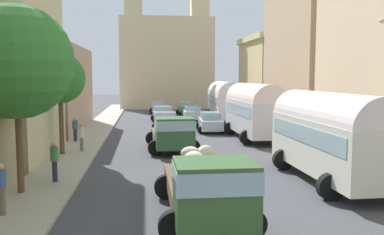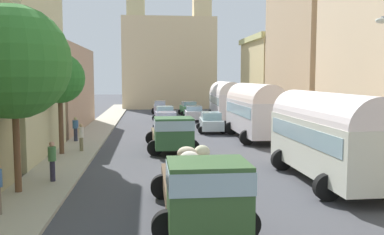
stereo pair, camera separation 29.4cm
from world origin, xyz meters
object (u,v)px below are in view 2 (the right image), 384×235
object	(u,v)px
cargo_truck_1	(172,132)
parked_bus_2	(226,99)
car_2	(160,107)
car_1	(165,114)
car_4	(194,113)
parked_bus_0	(327,133)
car_0	(167,122)
car_3	(211,122)
parked_bus_1	(254,109)
cargo_truck_0	(200,186)
car_5	(189,108)
pedestrian_4	(76,128)
pedestrian_1	(81,136)
pedestrian_2	(52,160)

from	to	relation	value
cargo_truck_1	parked_bus_2	bearing A→B (deg)	69.22
cargo_truck_1	car_2	size ratio (longest dim) A/B	1.68
car_1	car_4	world-z (taller)	car_1
parked_bus_0	car_1	size ratio (longest dim) A/B	2.18
car_0	car_2	bearing A→B (deg)	90.28
parked_bus_0	car_3	world-z (taller)	parked_bus_0
car_1	parked_bus_1	bearing A→B (deg)	-63.69
car_3	cargo_truck_0	bearing A→B (deg)	-99.36
car_2	car_4	size ratio (longest dim) A/B	1.06
car_5	car_1	bearing A→B (deg)	-113.47
car_3	pedestrian_4	size ratio (longest dim) A/B	2.36
parked_bus_0	pedestrian_1	size ratio (longest dim) A/B	4.64
parked_bus_2	car_0	world-z (taller)	parked_bus_2
cargo_truck_1	car_4	xyz separation A→B (m)	(3.21, 17.59, -0.40)
parked_bus_1	car_4	world-z (taller)	parked_bus_1
car_1	car_4	size ratio (longest dim) A/B	1.02
parked_bus_1	cargo_truck_0	world-z (taller)	parked_bus_1
parked_bus_1	cargo_truck_1	xyz separation A→B (m)	(-6.20, -4.39, -1.04)
parked_bus_0	car_2	distance (m)	35.53
car_3	pedestrian_1	bearing A→B (deg)	-135.88
car_5	pedestrian_1	distance (m)	25.34
car_5	car_2	bearing A→B (deg)	137.42
car_1	pedestrian_2	bearing A→B (deg)	-103.18
parked_bus_2	pedestrian_4	bearing A→B (deg)	-134.72
parked_bus_0	car_3	distance (m)	17.12
parked_bus_2	car_1	size ratio (longest dim) A/B	2.29
cargo_truck_0	parked_bus_1	bearing A→B (deg)	70.44
car_1	car_5	bearing A→B (deg)	66.53
car_1	car_3	size ratio (longest dim) A/B	0.89
car_2	parked_bus_0	bearing A→B (deg)	-79.95
car_0	cargo_truck_0	bearing A→B (deg)	-89.64
car_4	pedestrian_2	bearing A→B (deg)	-109.19
parked_bus_0	car_2	bearing A→B (deg)	100.05
parked_bus_2	cargo_truck_1	world-z (taller)	parked_bus_2
parked_bus_1	cargo_truck_0	xyz separation A→B (m)	(-6.03, -16.96, -1.03)
car_5	parked_bus_2	bearing A→B (deg)	-65.98
cargo_truck_0	pedestrian_1	xyz separation A→B (m)	(-5.56, 12.56, -0.17)
pedestrian_4	car_3	bearing A→B (deg)	25.75
cargo_truck_1	car_3	size ratio (longest dim) A/B	1.54
cargo_truck_1	car_4	bearing A→B (deg)	79.64
parked_bus_2	car_2	world-z (taller)	parked_bus_2
cargo_truck_0	cargo_truck_1	world-z (taller)	cargo_truck_0
car_2	car_3	distance (m)	18.45
cargo_truck_1	car_4	world-z (taller)	cargo_truck_1
cargo_truck_0	pedestrian_2	world-z (taller)	cargo_truck_0
cargo_truck_0	parked_bus_2	bearing A→B (deg)	78.07
parked_bus_1	cargo_truck_1	world-z (taller)	parked_bus_1
parked_bus_1	car_5	size ratio (longest dim) A/B	2.01
parked_bus_2	car_1	xyz separation A→B (m)	(-6.23, -0.23, -1.44)
cargo_truck_0	car_2	world-z (taller)	cargo_truck_0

